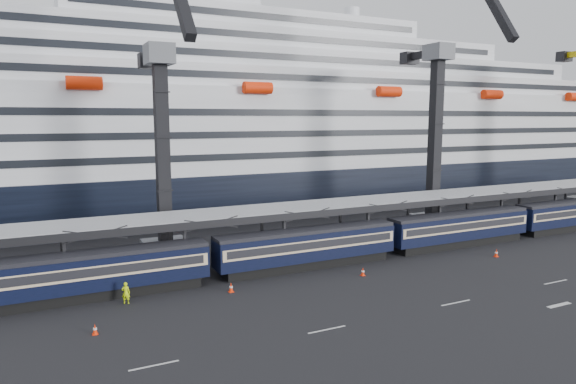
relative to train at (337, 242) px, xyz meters
name	(u,v)px	position (x,y,z in m)	size (l,w,h in m)	color
ground	(440,285)	(4.65, -10.00, -2.20)	(260.00, 260.00, 0.00)	black
lane_markings	(554,289)	(12.80, -15.23, -2.19)	(111.00, 4.27, 0.02)	beige
train	(337,242)	(0.00, 0.00, 0.00)	(133.05, 3.00, 4.05)	black
canopy	(354,204)	(4.65, 4.00, 3.05)	(130.00, 6.25, 5.53)	gray
cruise_ship	(241,133)	(3.57, 35.99, 10.14)	(214.09, 28.84, 34.00)	black
crane_dark_near	(163,146)	(-15.35, 8.59, 9.73)	(4.50, 17.75, 35.08)	#52545A
crane_dark_mid	(438,129)	(19.65, 7.59, 11.16)	(4.50, 18.24, 39.64)	#52545A
worker	(126,293)	(-21.18, -2.50, -1.31)	(0.65, 0.43, 1.79)	#D4F90D
traffic_cone_b	(95,329)	(-24.04, -7.67, -1.82)	(0.38, 0.38, 0.76)	#FF2C08
traffic_cone_c	(231,287)	(-12.70, -3.58, -1.78)	(0.43, 0.43, 0.86)	#FF2C08
traffic_cone_d	(363,272)	(0.04, -4.69, -1.80)	(0.40, 0.40, 0.81)	#FF2C08
traffic_cone_e	(496,253)	(16.68, -5.44, -1.78)	(0.43, 0.43, 0.86)	#FF2C08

